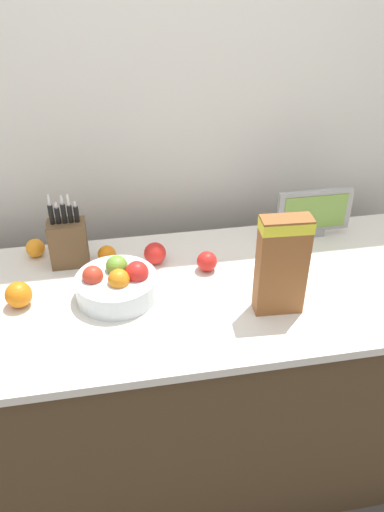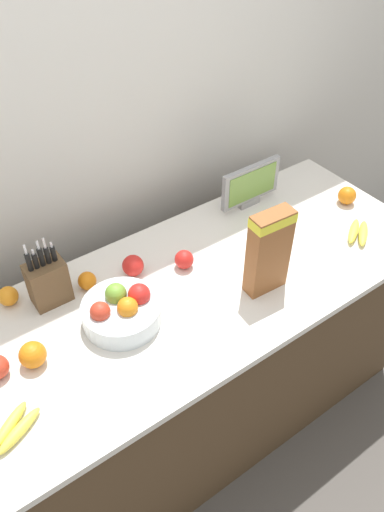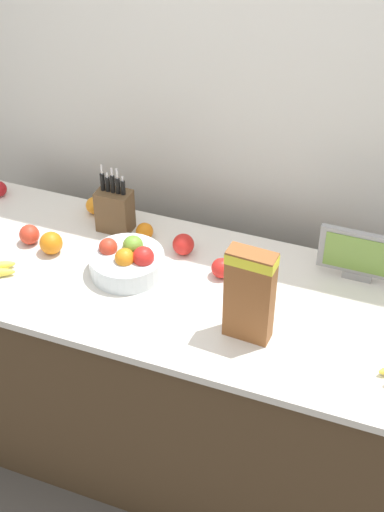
{
  "view_description": "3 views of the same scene",
  "coord_description": "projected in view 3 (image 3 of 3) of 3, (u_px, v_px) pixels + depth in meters",
  "views": [
    {
      "loc": [
        -0.24,
        -1.37,
        1.95
      ],
      "look_at": [
        0.02,
        0.05,
        1.02
      ],
      "focal_mm": 35.0,
      "sensor_mm": 36.0,
      "label": 1
    },
    {
      "loc": [
        -0.71,
        -1.06,
        2.25
      ],
      "look_at": [
        0.08,
        0.04,
        1.02
      ],
      "focal_mm": 35.0,
      "sensor_mm": 36.0,
      "label": 2
    },
    {
      "loc": [
        0.71,
        -1.83,
        2.55
      ],
      "look_at": [
        -0.0,
        0.04,
        1.02
      ],
      "focal_mm": 50.0,
      "sensor_mm": 36.0,
      "label": 3
    }
  ],
  "objects": [
    {
      "name": "ground_plane",
      "position": [
        189.0,
        448.0,
        3.11
      ],
      "size": [
        14.0,
        14.0,
        0.0
      ],
      "primitive_type": "plane",
      "color": "#514C47"
    },
    {
      "name": "wall_back",
      "position": [
        245.0,
        118.0,
        2.77
      ],
      "size": [
        9.0,
        0.06,
        2.6
      ],
      "color": "silver",
      "rests_on": "ground_plane"
    },
    {
      "name": "counter",
      "position": [
        189.0,
        376.0,
        2.83
      ],
      "size": [
        2.12,
        0.78,
        0.91
      ],
      "color": "#4C3823",
      "rests_on": "ground_plane"
    },
    {
      "name": "knife_block",
      "position": [
        115.0,
        210.0,
        2.79
      ],
      "size": [
        0.14,
        0.09,
        0.29
      ],
      "color": "brown",
      "rests_on": "counter"
    },
    {
      "name": "small_monitor",
      "position": [
        361.0,
        255.0,
        2.53
      ],
      "size": [
        0.3,
        0.03,
        0.2
      ],
      "color": "gray",
      "rests_on": "counter"
    },
    {
      "name": "cereal_box",
      "position": [
        250.0,
        292.0,
        2.25
      ],
      "size": [
        0.16,
        0.08,
        0.34
      ],
      "rotation": [
        0.0,
        0.0,
        -0.06
      ],
      "color": "brown",
      "rests_on": "counter"
    },
    {
      "name": "fruit_bowl",
      "position": [
        127.0,
        261.0,
        2.6
      ],
      "size": [
        0.28,
        0.28,
        0.13
      ],
      "color": "silver",
      "rests_on": "counter"
    },
    {
      "name": "apple_middle",
      "position": [
        221.0,
        268.0,
        2.59
      ],
      "size": [
        0.07,
        0.07,
        0.07
      ],
      "primitive_type": "sphere",
      "color": "red",
      "rests_on": "counter"
    },
    {
      "name": "apple_leftmost",
      "position": [
        183.0,
        244.0,
        2.69
      ],
      "size": [
        0.08,
        0.08,
        0.08
      ],
      "primitive_type": "sphere",
      "color": "red",
      "rests_on": "counter"
    },
    {
      "name": "apple_by_knife_block",
      "position": [
        29.0,
        235.0,
        2.75
      ],
      "size": [
        0.08,
        0.08,
        0.08
      ],
      "primitive_type": "sphere",
      "color": "red",
      "rests_on": "counter"
    },
    {
      "name": "orange_front_right",
      "position": [
        145.0,
        231.0,
        2.77
      ],
      "size": [
        0.07,
        0.07,
        0.07
      ],
      "primitive_type": "sphere",
      "color": "orange",
      "rests_on": "counter"
    },
    {
      "name": "orange_front_center",
      "position": [
        94.0,
        206.0,
        2.92
      ],
      "size": [
        0.07,
        0.07,
        0.07
      ],
      "primitive_type": "sphere",
      "color": "orange",
      "rests_on": "counter"
    },
    {
      "name": "orange_mid_left",
      "position": [
        51.0,
        243.0,
        2.7
      ],
      "size": [
        0.09,
        0.09,
        0.09
      ],
      "primitive_type": "sphere",
      "color": "orange",
      "rests_on": "counter"
    }
  ]
}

